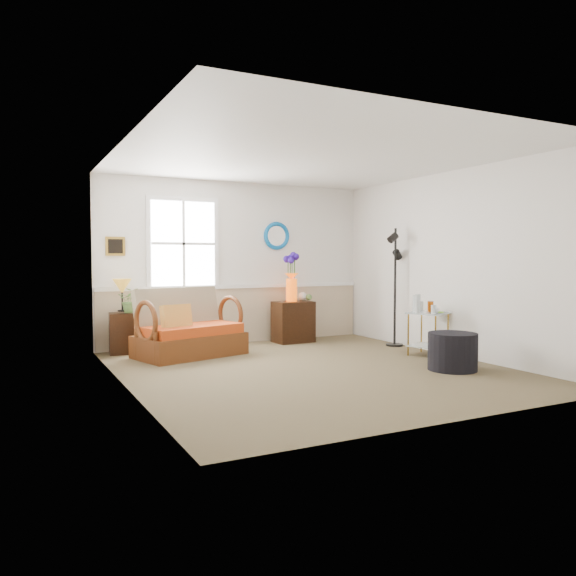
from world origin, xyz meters
name	(u,v)px	position (x,y,z in m)	size (l,w,h in m)	color
floor	(312,369)	(0.00, 0.00, 0.00)	(4.50, 5.00, 0.01)	brown
ceiling	(313,157)	(0.00, 0.00, 2.60)	(4.50, 5.00, 0.01)	white
walls	(312,264)	(0.00, 0.00, 1.30)	(4.51, 5.01, 2.60)	white
wainscot	(238,315)	(0.00, 2.48, 0.45)	(4.46, 0.02, 0.90)	#BFA98B
chair_rail	(238,286)	(0.00, 2.47, 0.92)	(4.46, 0.04, 0.06)	white
window	(183,244)	(-0.90, 2.47, 1.60)	(1.14, 0.06, 1.44)	white
picture	(115,246)	(-1.92, 2.48, 1.55)	(0.28, 0.03, 0.28)	gold
mirror	(276,236)	(0.70, 2.48, 1.75)	(0.47, 0.47, 0.07)	#0971C3
loveseat	(190,322)	(-1.07, 1.60, 0.47)	(1.45, 0.82, 0.95)	#5A2F13
throw_pillow	(177,320)	(-1.29, 1.48, 0.53)	(0.43, 0.11, 0.43)	orange
lamp_stand	(121,333)	(-1.90, 2.23, 0.29)	(0.33, 0.33, 0.59)	black
table_lamp	(122,296)	(-1.87, 2.27, 0.83)	(0.27, 0.27, 0.49)	#C38725
potted_plant	(131,303)	(-1.76, 2.21, 0.73)	(0.32, 0.36, 0.28)	#537D3D
cabinet	(293,322)	(0.83, 2.11, 0.33)	(0.62, 0.40, 0.67)	black
flower_vase	(292,278)	(0.81, 2.13, 1.06)	(0.23, 0.23, 0.78)	#F35107
side_table	(428,334)	(1.95, 0.13, 0.31)	(0.48, 0.48, 0.61)	#A17A20
tabletop_items	(426,303)	(1.91, 0.13, 0.74)	(0.43, 0.43, 0.26)	silver
floor_lamp	(395,287)	(2.06, 1.04, 0.92)	(0.27, 0.27, 1.84)	black
ottoman	(453,352)	(1.51, -0.82, 0.23)	(0.60, 0.60, 0.46)	black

